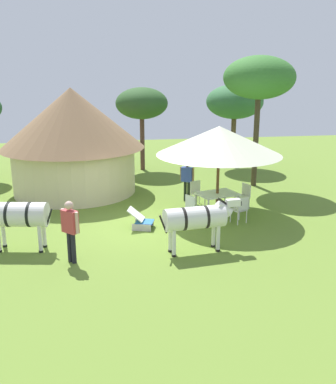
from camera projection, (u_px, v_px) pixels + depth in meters
name	position (u px, v px, depth m)	size (l,w,h in m)	color
ground_plane	(140.00, 225.00, 14.15)	(36.00, 36.00, 0.00)	olive
thatched_hut	(73.00, 137.00, 17.44)	(5.75, 5.75, 4.23)	beige
shade_umbrella	(219.00, 141.00, 14.60)	(4.26, 4.26, 3.07)	brown
patio_dining_table	(217.00, 195.00, 15.12)	(1.58, 1.33, 0.74)	white
patio_chair_east_end	(244.00, 194.00, 15.76)	(0.55, 0.56, 0.90)	silver
patio_chair_near_hut	(197.00, 191.00, 16.15)	(0.57, 0.56, 0.90)	white
patio_chair_west_end	(192.00, 206.00, 14.39)	(0.59, 0.60, 0.90)	silver
patio_chair_near_lawn	(241.00, 208.00, 14.18)	(0.57, 0.56, 0.90)	silver
guest_beside_umbrella	(187.00, 177.00, 16.46)	(0.49, 0.40, 1.57)	black
standing_watcher	(70.00, 226.00, 11.13)	(0.47, 0.47, 1.68)	black
striped_lounge_chair	(141.00, 220.00, 13.80)	(0.91, 0.74, 0.66)	#2964AC
zebra_nearest_camera	(197.00, 218.00, 11.84)	(2.36, 0.81, 1.51)	silver
zebra_by_umbrella	(18.00, 215.00, 11.94)	(2.19, 0.94, 1.56)	silver
acacia_tree_far_lawn	(142.00, 104.00, 21.23)	(2.57, 2.57, 4.09)	brown
acacia_tree_left_background	(235.00, 102.00, 21.89)	(2.88, 2.88, 4.21)	brown
acacia_tree_behind_hut	(259.00, 78.00, 17.83)	(2.96, 2.96, 5.48)	#403524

